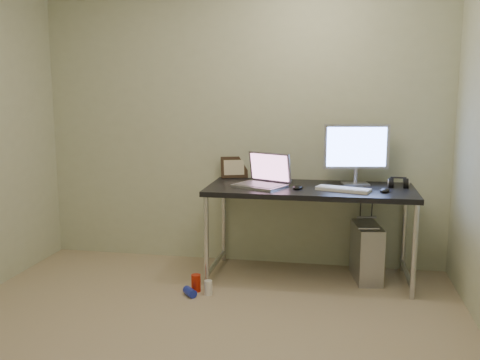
% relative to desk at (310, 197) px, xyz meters
% --- Properties ---
extents(floor, '(3.50, 3.50, 0.00)m').
position_rel_desk_xyz_m(floor, '(-0.62, -1.39, -0.67)').
color(floor, tan).
rests_on(floor, ground).
extents(wall_back, '(3.50, 0.02, 2.50)m').
position_rel_desk_xyz_m(wall_back, '(-0.62, 0.36, 0.58)').
color(wall_back, beige).
rests_on(wall_back, ground).
extents(desk, '(1.62, 0.71, 0.75)m').
position_rel_desk_xyz_m(desk, '(0.00, 0.00, 0.00)').
color(desk, black).
rests_on(desk, ground).
extents(tower_computer, '(0.26, 0.46, 0.48)m').
position_rel_desk_xyz_m(tower_computer, '(0.46, 0.06, -0.45)').
color(tower_computer, '#ACACB0').
rests_on(tower_computer, ground).
extents(cable_a, '(0.01, 0.16, 0.69)m').
position_rel_desk_xyz_m(cable_a, '(0.41, 0.31, -0.27)').
color(cable_a, black).
rests_on(cable_a, ground).
extents(cable_b, '(0.02, 0.11, 0.71)m').
position_rel_desk_xyz_m(cable_b, '(0.50, 0.29, -0.29)').
color(cable_b, black).
rests_on(cable_b, ground).
extents(can_red, '(0.09, 0.09, 0.13)m').
position_rel_desk_xyz_m(can_red, '(-0.82, -0.45, -0.61)').
color(can_red, red).
rests_on(can_red, ground).
extents(can_white, '(0.07, 0.07, 0.11)m').
position_rel_desk_xyz_m(can_white, '(-0.71, -0.51, -0.62)').
color(can_white, white).
rests_on(can_white, ground).
extents(can_blue, '(0.12, 0.13, 0.06)m').
position_rel_desk_xyz_m(can_blue, '(-0.84, -0.56, -0.64)').
color(can_blue, '#1E2DB7').
rests_on(can_blue, ground).
extents(laptop, '(0.47, 0.44, 0.26)m').
position_rel_desk_xyz_m(laptop, '(-0.37, -0.02, 0.14)').
color(laptop, '#B8B7BF').
rests_on(laptop, desk).
extents(monitor, '(0.52, 0.19, 0.49)m').
position_rel_desk_xyz_m(monitor, '(0.35, 0.18, 0.36)').
color(monitor, '#B8B7BF').
rests_on(monitor, desk).
extents(keyboard, '(0.43, 0.25, 0.02)m').
position_rel_desk_xyz_m(keyboard, '(0.26, -0.11, 0.09)').
color(keyboard, silver).
rests_on(keyboard, desk).
extents(mouse_right, '(0.10, 0.13, 0.04)m').
position_rel_desk_xyz_m(mouse_right, '(0.56, -0.10, 0.10)').
color(mouse_right, black).
rests_on(mouse_right, desk).
extents(mouse_left, '(0.10, 0.13, 0.04)m').
position_rel_desk_xyz_m(mouse_left, '(-0.09, -0.09, 0.10)').
color(mouse_left, black).
rests_on(mouse_left, desk).
extents(headphones, '(0.15, 0.09, 0.10)m').
position_rel_desk_xyz_m(headphones, '(0.68, 0.12, 0.11)').
color(headphones, black).
rests_on(headphones, desk).
extents(picture_frame, '(0.24, 0.14, 0.19)m').
position_rel_desk_xyz_m(picture_frame, '(-0.68, 0.33, 0.17)').
color(picture_frame, black).
rests_on(picture_frame, desk).
extents(webcam, '(0.05, 0.04, 0.13)m').
position_rel_desk_xyz_m(webcam, '(-0.34, 0.31, 0.17)').
color(webcam, silver).
rests_on(webcam, desk).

